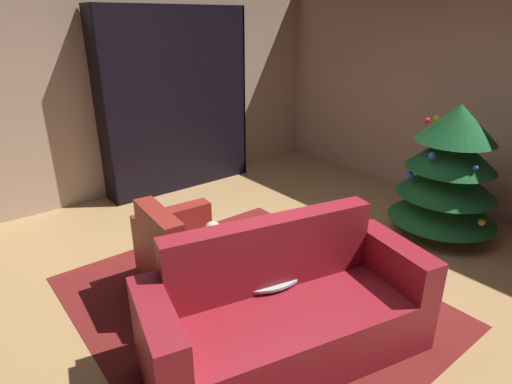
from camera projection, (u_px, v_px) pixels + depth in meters
ground_plane at (265, 276)px, 3.72m from camera, size 6.80×6.80×0.00m
wall_back at (457, 89)px, 4.86m from camera, size 5.36×0.06×2.68m
wall_left at (126, 86)px, 5.12m from camera, size 0.06×5.79×2.68m
area_rug at (250, 301)px, 3.39m from camera, size 2.71×2.39×0.01m
bookshelf_unit at (185, 104)px, 5.42m from camera, size 0.35×1.94×2.25m
armchair_red at (191, 264)px, 3.36m from camera, size 0.95×0.74×0.82m
couch_red at (286, 315)px, 2.76m from camera, size 1.13×1.97×0.90m
coffee_table at (256, 268)px, 3.11m from camera, size 0.71×0.71×0.44m
book_stack_on_table at (264, 255)px, 3.07m from camera, size 0.22×0.18×0.13m
bottle_on_table at (275, 263)px, 2.93m from camera, size 0.07×0.07×0.22m
decorated_tree at (449, 171)px, 4.22m from camera, size 1.06×1.06×1.36m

